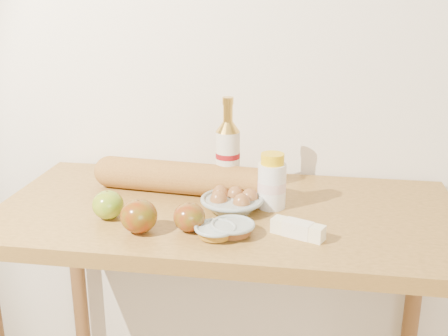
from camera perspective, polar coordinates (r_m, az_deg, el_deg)
The scene contains 12 objects.
back_wall at distance 1.69m, azimuth 1.99°, elevation 12.90°, with size 3.50×0.02×2.60m, color white.
table at distance 1.52m, azimuth 0.18°, elevation -8.36°, with size 1.20×0.60×0.90m.
bourbon_bottle at distance 1.53m, azimuth 0.39°, elevation 1.26°, with size 0.08×0.08×0.27m.
cream_bottle at distance 1.46m, azimuth 4.89°, elevation -1.49°, with size 0.09×0.09×0.15m.
egg_bowl at distance 1.45m, azimuth 0.85°, elevation -3.48°, with size 0.19×0.19×0.06m.
baguette at distance 1.56m, azimuth -4.07°, elevation -1.02°, with size 0.54×0.14×0.09m.
apple_yellowgreen at distance 1.43m, azimuth -11.71°, elevation -3.68°, with size 0.08×0.08×0.07m.
apple_redgreen_front at distance 1.34m, azimuth -8.64°, elevation -4.85°, with size 0.11×0.11×0.08m.
apple_redgreen_right at distance 1.33m, azimuth -3.55°, elevation -5.00°, with size 0.09×0.09×0.07m.
sugar_bowl at distance 1.32m, azimuth 0.88°, elevation -6.15°, with size 0.13×0.13×0.03m.
syrup_bowl at distance 1.30m, azimuth -0.87°, elevation -6.44°, with size 0.10×0.10×0.03m.
butter_stick at distance 1.32m, azimuth 7.51°, elevation -6.18°, with size 0.13×0.08×0.04m.
Camera 1 is at (0.21, -0.16, 1.46)m, focal length 45.00 mm.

